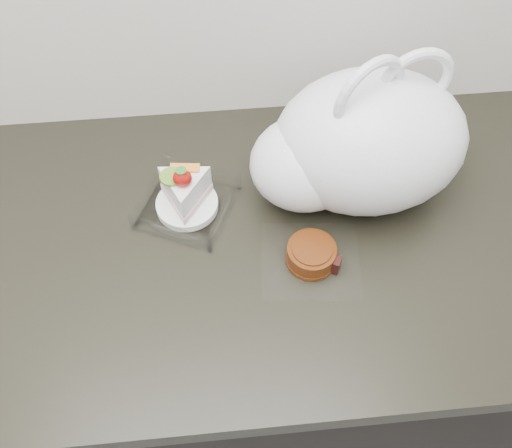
% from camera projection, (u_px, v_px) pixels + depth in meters
% --- Properties ---
extents(counter, '(2.04, 0.64, 0.90)m').
position_uv_depth(counter, '(193.00, 348.00, 1.33)').
color(counter, black).
rests_on(counter, ground).
extents(cake_tray, '(0.20, 0.20, 0.12)m').
position_uv_depth(cake_tray, '(186.00, 198.00, 0.98)').
color(cake_tray, white).
rests_on(cake_tray, counter).
extents(mooncake_wrap, '(0.18, 0.17, 0.04)m').
position_uv_depth(mooncake_wrap, '(312.00, 256.00, 0.93)').
color(mooncake_wrap, white).
rests_on(mooncake_wrap, counter).
extents(plastic_bag, '(0.41, 0.34, 0.29)m').
position_uv_depth(plastic_bag, '(357.00, 145.00, 0.93)').
color(plastic_bag, white).
rests_on(plastic_bag, counter).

